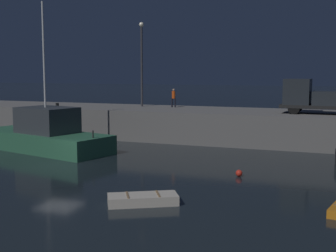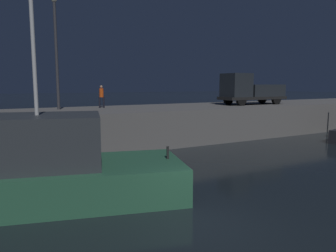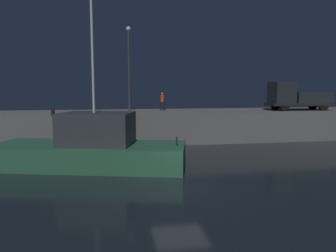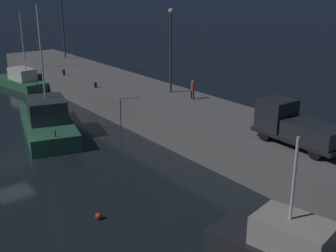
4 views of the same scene
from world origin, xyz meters
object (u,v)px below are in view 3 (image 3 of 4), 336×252
(fishing_boat_blue, at_px, (92,148))
(dockworker, at_px, (162,100))
(lamp_post_east, at_px, (129,62))
(utility_truck, at_px, (296,97))
(bollard_central, at_px, (53,113))

(fishing_boat_blue, height_order, dockworker, fishing_boat_blue)
(fishing_boat_blue, height_order, lamp_post_east, fishing_boat_blue)
(utility_truck, bearing_deg, bollard_central, -173.30)
(fishing_boat_blue, bearing_deg, utility_truck, 25.83)
(dockworker, height_order, bollard_central, dockworker)
(utility_truck, relative_size, dockworker, 3.69)
(fishing_boat_blue, xyz_separation_m, lamp_post_east, (2.86, 11.14, 5.91))
(fishing_boat_blue, bearing_deg, lamp_post_east, 75.62)
(lamp_post_east, xyz_separation_m, utility_truck, (15.68, -2.17, -3.24))
(dockworker, xyz_separation_m, bollard_central, (-9.16, -4.78, -0.72))
(lamp_post_east, bearing_deg, utility_truck, -7.87)
(lamp_post_east, distance_m, dockworker, 4.72)
(fishing_boat_blue, distance_m, dockworker, 12.91)
(fishing_boat_blue, distance_m, utility_truck, 20.77)
(bollard_central, bearing_deg, lamp_post_east, 37.97)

